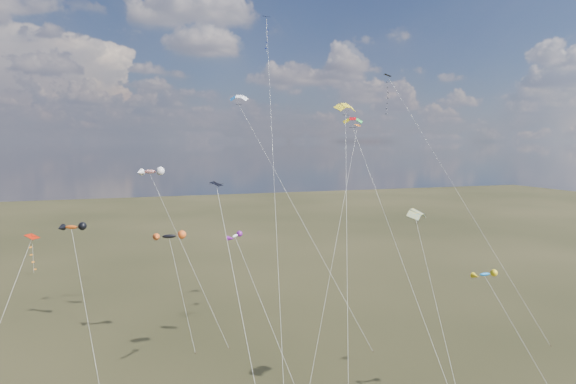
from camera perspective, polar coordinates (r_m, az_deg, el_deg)
name	(u,v)px	position (r m, az deg, el deg)	size (l,w,h in m)	color
diamond_black_high	(396,108)	(76.07, 11.93, 9.11)	(12.54, 20.53, 34.58)	black
diamond_navy_tall	(268,58)	(67.31, -2.27, 14.62)	(8.55, 32.63, 41.44)	#0E1C44
diamond_black_mid	(230,254)	(41.45, -6.46, -6.90)	(2.19, 13.86, 21.43)	black
diamond_red_low	(30,260)	(59.43, -26.75, -6.76)	(6.04, 8.25, 15.29)	#BD1903
diamond_orange_center	(344,201)	(63.51, 6.21, -0.98)	(14.32, 18.07, 27.20)	orange
parafoil_yellow	(346,107)	(55.73, 6.42, 9.39)	(8.29, 17.17, 29.31)	gold
parafoil_blue_white	(240,98)	(70.68, -5.41, 10.36)	(13.49, 17.50, 31.50)	blue
parafoil_striped	(417,212)	(51.21, 14.14, -2.20)	(5.53, 16.70, 18.72)	#F2BF05
parafoil_tricolor	(353,120)	(60.46, 7.29, 7.89)	(2.49, 23.84, 28.02)	yellow
novelty_black_orange	(169,236)	(67.96, -13.06, -4.83)	(3.77, 8.85, 13.33)	black
novelty_orange_black	(72,228)	(58.65, -22.92, -3.68)	(4.41, 11.47, 16.38)	#C94A12
novelty_white_purple	(236,237)	(55.62, -5.85, -4.97)	(5.48, 8.97, 15.08)	white
novelty_redwhite_stripe	(150,172)	(70.93, -15.08, 2.16)	(9.70, 13.43, 21.47)	red
novelty_blue_yellow	(485,275)	(53.30, 21.07, -8.60)	(5.21, 7.33, 12.51)	blue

